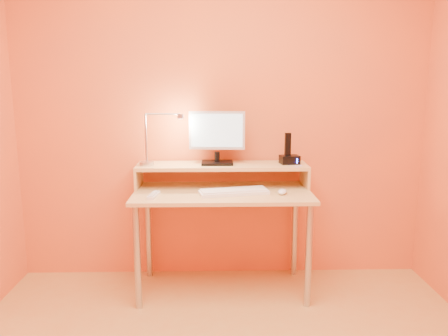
{
  "coord_description": "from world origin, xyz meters",
  "views": [
    {
      "loc": [
        -0.06,
        -1.78,
        1.45
      ],
      "look_at": [
        0.01,
        1.13,
        0.89
      ],
      "focal_mm": 35.92,
      "sensor_mm": 36.0,
      "label": 1
    }
  ],
  "objects_px": {
    "lamp_base": "(147,163)",
    "keyboard": "(234,192)",
    "remote_control": "(154,195)",
    "monitor_panel": "(217,130)",
    "phone_dock": "(289,160)",
    "mouse": "(282,192)"
  },
  "relations": [
    {
      "from": "monitor_panel",
      "to": "mouse",
      "type": "xyz_separation_m",
      "value": [
        0.43,
        -0.25,
        -0.38
      ]
    },
    {
      "from": "mouse",
      "to": "remote_control",
      "type": "height_order",
      "value": "mouse"
    },
    {
      "from": "phone_dock",
      "to": "keyboard",
      "type": "xyz_separation_m",
      "value": [
        -0.4,
        -0.23,
        -0.18
      ]
    },
    {
      "from": "monitor_panel",
      "to": "phone_dock",
      "type": "xyz_separation_m",
      "value": [
        0.51,
        -0.01,
        -0.21
      ]
    },
    {
      "from": "lamp_base",
      "to": "phone_dock",
      "type": "relative_size",
      "value": 0.77
    },
    {
      "from": "lamp_base",
      "to": "mouse",
      "type": "relative_size",
      "value": 1.01
    },
    {
      "from": "lamp_base",
      "to": "keyboard",
      "type": "height_order",
      "value": "lamp_base"
    },
    {
      "from": "remote_control",
      "to": "monitor_panel",
      "type": "bearing_deg",
      "value": 44.59
    },
    {
      "from": "monitor_panel",
      "to": "remote_control",
      "type": "xyz_separation_m",
      "value": [
        -0.41,
        -0.3,
        -0.39
      ]
    },
    {
      "from": "monitor_panel",
      "to": "phone_dock",
      "type": "distance_m",
      "value": 0.55
    },
    {
      "from": "phone_dock",
      "to": "remote_control",
      "type": "height_order",
      "value": "phone_dock"
    },
    {
      "from": "monitor_panel",
      "to": "mouse",
      "type": "distance_m",
      "value": 0.63
    },
    {
      "from": "monitor_panel",
      "to": "keyboard",
      "type": "bearing_deg",
      "value": -61.79
    },
    {
      "from": "phone_dock",
      "to": "mouse",
      "type": "bearing_deg",
      "value": -117.64
    },
    {
      "from": "monitor_panel",
      "to": "remote_control",
      "type": "distance_m",
      "value": 0.64
    },
    {
      "from": "monitor_panel",
      "to": "mouse",
      "type": "relative_size",
      "value": 3.93
    },
    {
      "from": "lamp_base",
      "to": "remote_control",
      "type": "relative_size",
      "value": 0.6
    },
    {
      "from": "phone_dock",
      "to": "mouse",
      "type": "relative_size",
      "value": 1.31
    },
    {
      "from": "mouse",
      "to": "monitor_panel",
      "type": "bearing_deg",
      "value": 166.48
    },
    {
      "from": "lamp_base",
      "to": "keyboard",
      "type": "relative_size",
      "value": 0.22
    },
    {
      "from": "lamp_base",
      "to": "monitor_panel",
      "type": "bearing_deg",
      "value": 4.66
    },
    {
      "from": "remote_control",
      "to": "mouse",
      "type": "bearing_deg",
      "value": 12.0
    }
  ]
}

